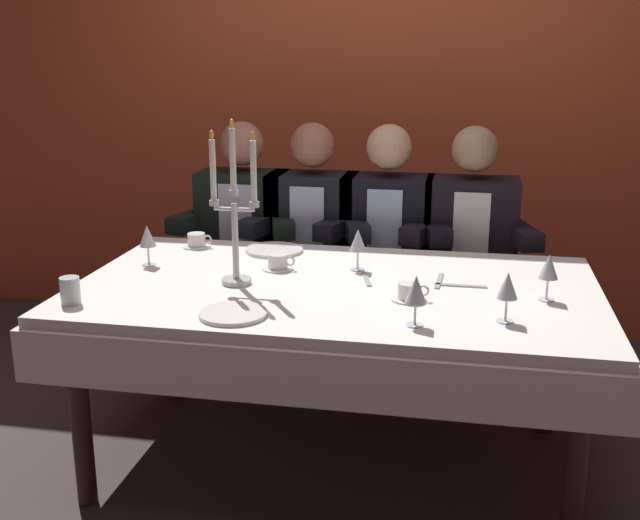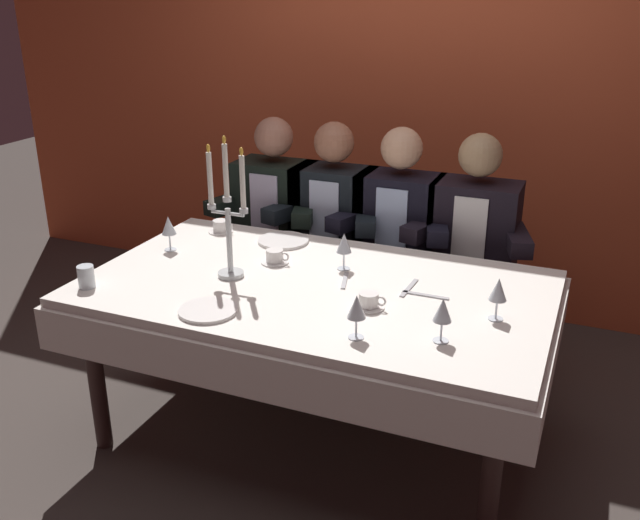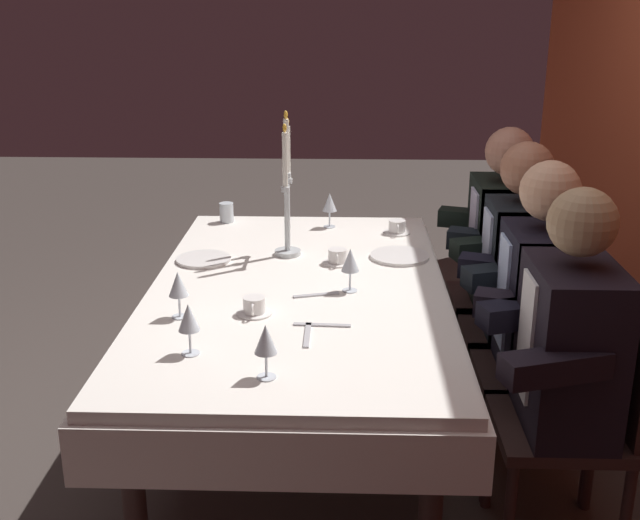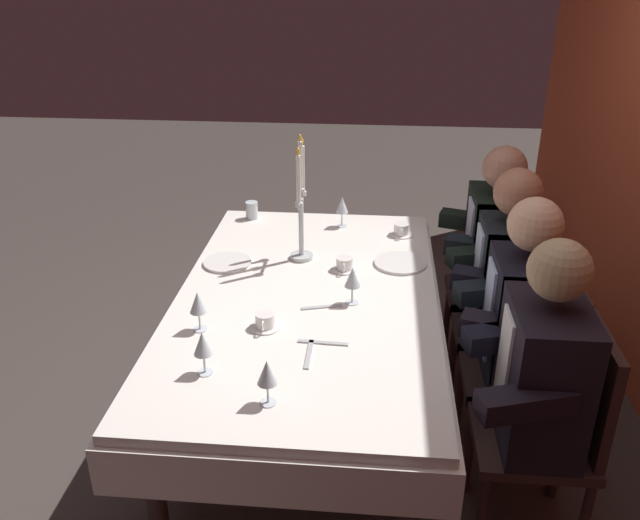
{
  "view_description": "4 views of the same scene",
  "coord_description": "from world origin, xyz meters",
  "px_view_note": "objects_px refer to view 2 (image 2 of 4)",
  "views": [
    {
      "loc": [
        0.45,
        -2.64,
        1.59
      ],
      "look_at": [
        -0.07,
        0.03,
        0.82
      ],
      "focal_mm": 42.91,
      "sensor_mm": 36.0,
      "label": 1
    },
    {
      "loc": [
        1.04,
        -2.43,
        1.9
      ],
      "look_at": [
        0.01,
        0.02,
        0.84
      ],
      "focal_mm": 39.23,
      "sensor_mm": 36.0,
      "label": 2
    },
    {
      "loc": [
        2.72,
        0.17,
        1.78
      ],
      "look_at": [
        -0.03,
        0.08,
        0.83
      ],
      "focal_mm": 43.67,
      "sensor_mm": 36.0,
      "label": 3
    },
    {
      "loc": [
        2.46,
        0.28,
        2.08
      ],
      "look_at": [
        -0.13,
        0.05,
        0.84
      ],
      "focal_mm": 37.11,
      "sensor_mm": 36.0,
      "label": 4
    }
  ],
  "objects_px": {
    "wine_glass_2": "(443,311)",
    "coffee_cup_2": "(369,301)",
    "seated_diner_0": "(276,208)",
    "seated_diner_1": "(334,216)",
    "wine_glass_0": "(498,291)",
    "wine_glass_1": "(357,308)",
    "wine_glass_4": "(344,244)",
    "dinner_plate_0": "(283,241)",
    "seated_diner_2": "(399,224)",
    "coffee_cup_1": "(221,227)",
    "wine_glass_3": "(169,227)",
    "coffee_cup_0": "(275,257)",
    "seated_diner_3": "(474,234)",
    "dinner_plate_1": "(208,310)",
    "candelabra": "(228,221)",
    "dining_table": "(316,310)",
    "water_tumbler_0": "(86,277)"
  },
  "relations": [
    {
      "from": "wine_glass_2",
      "to": "coffee_cup_2",
      "type": "height_order",
      "value": "wine_glass_2"
    },
    {
      "from": "seated_diner_0",
      "to": "seated_diner_1",
      "type": "relative_size",
      "value": 1.0
    },
    {
      "from": "wine_glass_0",
      "to": "wine_glass_1",
      "type": "distance_m",
      "value": 0.54
    },
    {
      "from": "wine_glass_4",
      "to": "wine_glass_2",
      "type": "bearing_deg",
      "value": -41.71
    },
    {
      "from": "dinner_plate_0",
      "to": "seated_diner_1",
      "type": "distance_m",
      "value": 0.49
    },
    {
      "from": "seated_diner_2",
      "to": "dinner_plate_0",
      "type": "bearing_deg",
      "value": -131.8
    },
    {
      "from": "wine_glass_0",
      "to": "seated_diner_1",
      "type": "xyz_separation_m",
      "value": [
        -1.01,
        0.93,
        -0.12
      ]
    },
    {
      "from": "coffee_cup_1",
      "to": "wine_glass_3",
      "type": "bearing_deg",
      "value": -106.18
    },
    {
      "from": "wine_glass_3",
      "to": "seated_diner_1",
      "type": "bearing_deg",
      "value": 56.96
    },
    {
      "from": "dinner_plate_0",
      "to": "coffee_cup_1",
      "type": "distance_m",
      "value": 0.35
    },
    {
      "from": "dinner_plate_0",
      "to": "wine_glass_1",
      "type": "xyz_separation_m",
      "value": [
        0.65,
        -0.78,
        0.11
      ]
    },
    {
      "from": "seated_diner_1",
      "to": "coffee_cup_0",
      "type": "bearing_deg",
      "value": -89.13
    },
    {
      "from": "wine_glass_4",
      "to": "seated_diner_3",
      "type": "bearing_deg",
      "value": 58.02
    },
    {
      "from": "coffee_cup_1",
      "to": "seated_diner_1",
      "type": "bearing_deg",
      "value": 48.44
    },
    {
      "from": "seated_diner_2",
      "to": "wine_glass_2",
      "type": "bearing_deg",
      "value": -66.85
    },
    {
      "from": "dinner_plate_1",
      "to": "dinner_plate_0",
      "type": "bearing_deg",
      "value": 94.82
    },
    {
      "from": "seated_diner_3",
      "to": "coffee_cup_1",
      "type": "bearing_deg",
      "value": -157.97
    },
    {
      "from": "seated_diner_2",
      "to": "candelabra",
      "type": "bearing_deg",
      "value": -115.61
    },
    {
      "from": "wine_glass_3",
      "to": "seated_diner_3",
      "type": "bearing_deg",
      "value": 31.88
    },
    {
      "from": "dining_table",
      "to": "coffee_cup_2",
      "type": "bearing_deg",
      "value": -25.32
    },
    {
      "from": "dinner_plate_0",
      "to": "wine_glass_2",
      "type": "xyz_separation_m",
      "value": [
        0.93,
        -0.69,
        0.11
      ]
    },
    {
      "from": "candelabra",
      "to": "wine_glass_2",
      "type": "distance_m",
      "value": 0.99
    },
    {
      "from": "seated_diner_3",
      "to": "coffee_cup_0",
      "type": "bearing_deg",
      "value": -134.95
    },
    {
      "from": "dinner_plate_1",
      "to": "coffee_cup_0",
      "type": "height_order",
      "value": "coffee_cup_0"
    },
    {
      "from": "dinner_plate_0",
      "to": "seated_diner_0",
      "type": "relative_size",
      "value": 0.2
    },
    {
      "from": "seated_diner_0",
      "to": "seated_diner_1",
      "type": "distance_m",
      "value": 0.35
    },
    {
      "from": "wine_glass_0",
      "to": "seated_diner_1",
      "type": "height_order",
      "value": "seated_diner_1"
    },
    {
      "from": "candelabra",
      "to": "water_tumbler_0",
      "type": "xyz_separation_m",
      "value": [
        -0.48,
        -0.33,
        -0.2
      ]
    },
    {
      "from": "coffee_cup_0",
      "to": "wine_glass_0",
      "type": "bearing_deg",
      "value": -10.78
    },
    {
      "from": "candelabra",
      "to": "wine_glass_4",
      "type": "bearing_deg",
      "value": 32.11
    },
    {
      "from": "wine_glass_0",
      "to": "water_tumbler_0",
      "type": "distance_m",
      "value": 1.63
    },
    {
      "from": "dinner_plate_0",
      "to": "seated_diner_2",
      "type": "distance_m",
      "value": 0.65
    },
    {
      "from": "wine_glass_3",
      "to": "wine_glass_0",
      "type": "bearing_deg",
      "value": -5.53
    },
    {
      "from": "candelabra",
      "to": "coffee_cup_2",
      "type": "relative_size",
      "value": 4.55
    },
    {
      "from": "candelabra",
      "to": "coffee_cup_0",
      "type": "xyz_separation_m",
      "value": [
        0.11,
        0.21,
        -0.22
      ]
    },
    {
      "from": "wine_glass_2",
      "to": "coffee_cup_2",
      "type": "relative_size",
      "value": 1.24
    },
    {
      "from": "wine_glass_2",
      "to": "seated_diner_3",
      "type": "xyz_separation_m",
      "value": [
        -0.11,
        1.18,
        -0.12
      ]
    },
    {
      "from": "dinner_plate_0",
      "to": "wine_glass_2",
      "type": "bearing_deg",
      "value": -36.57
    },
    {
      "from": "seated_diner_2",
      "to": "seated_diner_0",
      "type": "bearing_deg",
      "value": 180.0
    },
    {
      "from": "wine_glass_2",
      "to": "water_tumbler_0",
      "type": "bearing_deg",
      "value": -175.97
    },
    {
      "from": "coffee_cup_0",
      "to": "seated_diner_3",
      "type": "height_order",
      "value": "seated_diner_3"
    },
    {
      "from": "dinner_plate_1",
      "to": "seated_diner_3",
      "type": "bearing_deg",
      "value": 59.69
    },
    {
      "from": "wine_glass_3",
      "to": "coffee_cup_1",
      "type": "distance_m",
      "value": 0.33
    },
    {
      "from": "coffee_cup_2",
      "to": "wine_glass_3",
      "type": "bearing_deg",
      "value": 167.47
    },
    {
      "from": "water_tumbler_0",
      "to": "seated_diner_1",
      "type": "height_order",
      "value": "seated_diner_1"
    },
    {
      "from": "wine_glass_1",
      "to": "seated_diner_2",
      "type": "bearing_deg",
      "value": 99.98
    },
    {
      "from": "dinner_plate_1",
      "to": "wine_glass_1",
      "type": "height_order",
      "value": "wine_glass_1"
    },
    {
      "from": "dinner_plate_0",
      "to": "seated_diner_2",
      "type": "bearing_deg",
      "value": 48.2
    },
    {
      "from": "coffee_cup_2",
      "to": "dinner_plate_0",
      "type": "bearing_deg",
      "value": 139.08
    },
    {
      "from": "water_tumbler_0",
      "to": "coffee_cup_1",
      "type": "relative_size",
      "value": 0.71
    }
  ]
}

